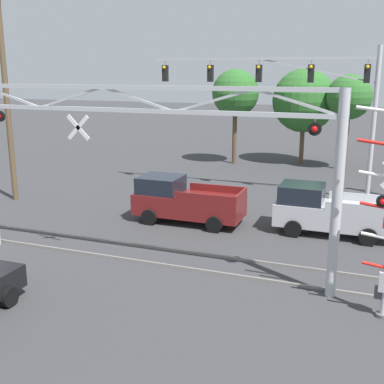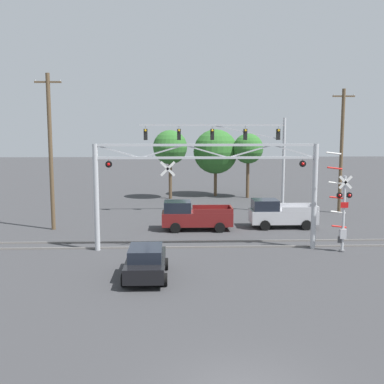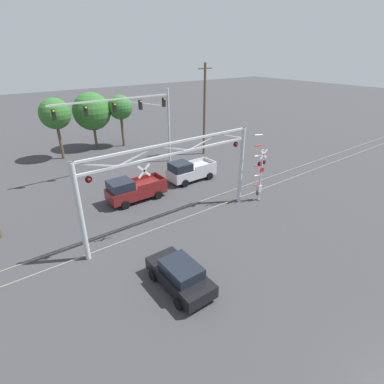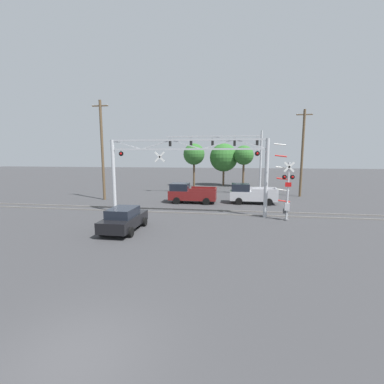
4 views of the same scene
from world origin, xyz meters
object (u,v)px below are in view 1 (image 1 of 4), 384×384
object	(u,v)px
traffic_signal_span	(306,91)
utility_pole_left	(6,94)
pickup_truck_following	(327,211)
background_tree_far_left_verge	(349,98)
pickup_truck_lead	(184,201)
crossing_gantry	(139,152)
background_tree_beyond_span	(304,101)
background_tree_far_right_verge	(235,93)

from	to	relation	value
traffic_signal_span	utility_pole_left	xyz separation A→B (m)	(-14.06, -5.94, -0.11)
pickup_truck_following	background_tree_far_left_verge	world-z (taller)	background_tree_far_left_verge
pickup_truck_lead	utility_pole_left	size ratio (longest dim) A/B	0.45
crossing_gantry	background_tree_far_left_verge	xyz separation A→B (m)	(5.48, 20.22, 0.87)
background_tree_beyond_span	background_tree_far_left_verge	xyz separation A→B (m)	(3.13, -1.39, 0.34)
traffic_signal_span	pickup_truck_lead	xyz separation A→B (m)	(-4.29, -6.42, -4.63)
pickup_truck_following	background_tree_beyond_span	world-z (taller)	background_tree_beyond_span
pickup_truck_following	background_tree_far_left_verge	bearing A→B (deg)	90.61
pickup_truck_following	background_tree_far_left_verge	distance (m)	14.83
traffic_signal_span	pickup_truck_following	distance (m)	7.67
pickup_truck_lead	utility_pole_left	distance (m)	10.78
utility_pole_left	background_tree_far_right_verge	world-z (taller)	utility_pole_left
crossing_gantry	pickup_truck_lead	bearing A→B (deg)	95.70
crossing_gantry	background_tree_beyond_span	size ratio (longest dim) A/B	1.90
crossing_gantry	pickup_truck_following	bearing A→B (deg)	46.44
crossing_gantry	traffic_signal_span	distance (m)	12.43
crossing_gantry	background_tree_far_left_verge	world-z (taller)	background_tree_far_left_verge
pickup_truck_lead	utility_pole_left	xyz separation A→B (m)	(-9.77, 0.47, 4.52)
crossing_gantry	pickup_truck_lead	size ratio (longest dim) A/B	2.67
crossing_gantry	utility_pole_left	world-z (taller)	utility_pole_left
background_tree_beyond_span	pickup_truck_lead	bearing A→B (deg)	-100.05
crossing_gantry	background_tree_far_right_verge	size ratio (longest dim) A/B	1.91
traffic_signal_span	utility_pole_left	world-z (taller)	utility_pole_left
utility_pole_left	background_tree_far_left_verge	size ratio (longest dim) A/B	1.66
utility_pole_left	background_tree_far_right_verge	distance (m)	16.20
utility_pole_left	crossing_gantry	bearing A→B (deg)	-29.38
background_tree_far_left_verge	utility_pole_left	bearing A→B (deg)	-137.59
background_tree_beyond_span	background_tree_far_right_verge	distance (m)	4.97
crossing_gantry	background_tree_beyond_span	world-z (taller)	background_tree_beyond_span
pickup_truck_following	background_tree_beyond_span	size ratio (longest dim) A/B	0.68
utility_pole_left	background_tree_beyond_span	world-z (taller)	utility_pole_left
utility_pole_left	background_tree_beyond_span	xyz separation A→B (m)	(12.66, 15.81, -0.95)
pickup_truck_following	utility_pole_left	world-z (taller)	utility_pole_left
pickup_truck_following	background_tree_far_left_verge	xyz separation A→B (m)	(-0.15, 14.30, 3.92)
pickup_truck_following	pickup_truck_lead	bearing A→B (deg)	-174.50
background_tree_far_right_verge	crossing_gantry	bearing A→B (deg)	-83.47
traffic_signal_span	background_tree_far_left_verge	world-z (taller)	traffic_signal_span
background_tree_far_right_verge	background_tree_far_left_verge	bearing A→B (deg)	2.66
background_tree_far_left_verge	background_tree_beyond_span	bearing A→B (deg)	156.10
crossing_gantry	traffic_signal_span	world-z (taller)	traffic_signal_span
background_tree_far_left_verge	crossing_gantry	bearing A→B (deg)	-105.17
utility_pole_left	background_tree_far_left_verge	bearing A→B (deg)	42.41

